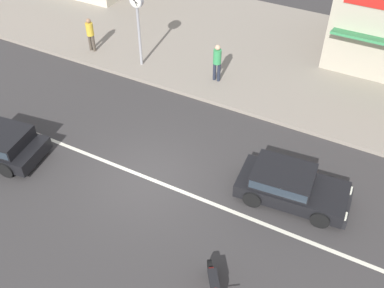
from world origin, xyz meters
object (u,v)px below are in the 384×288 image
object	(u,v)px
pedestrian_near_clock	(217,60)
pedestrian_by_shop	(90,32)
street_clock	(137,13)
hatchback_black_2	(289,184)

from	to	relation	value
pedestrian_near_clock	pedestrian_by_shop	size ratio (longest dim) A/B	1.05
street_clock	hatchback_black_2	bearing A→B (deg)	-28.08
hatchback_black_2	pedestrian_near_clock	bearing A→B (deg)	134.81
street_clock	pedestrian_near_clock	size ratio (longest dim) A/B	1.96
hatchback_black_2	pedestrian_by_shop	size ratio (longest dim) A/B	2.27
hatchback_black_2	street_clock	size ratio (longest dim) A/B	1.10
pedestrian_near_clock	pedestrian_by_shop	xyz separation A→B (m)	(-6.27, -0.44, -0.05)
hatchback_black_2	pedestrian_near_clock	distance (m)	6.92
hatchback_black_2	street_clock	distance (m)	9.75
hatchback_black_2	pedestrian_by_shop	bearing A→B (deg)	158.19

